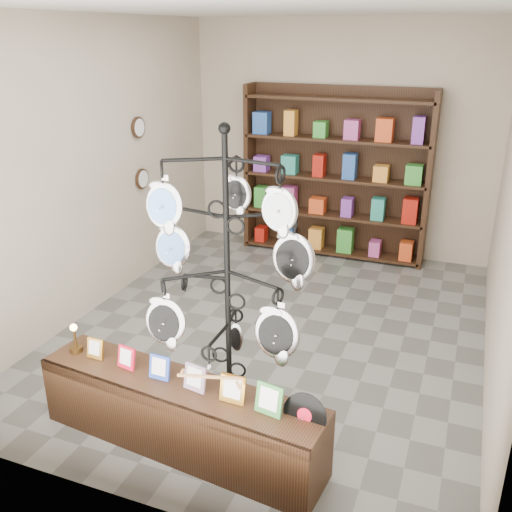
% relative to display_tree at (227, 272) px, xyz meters
% --- Properties ---
extents(ground, '(5.00, 5.00, 0.00)m').
position_rel_display_tree_xyz_m(ground, '(-0.24, 1.69, -1.34)').
color(ground, slate).
rests_on(ground, ground).
extents(room_envelope, '(5.00, 5.00, 5.00)m').
position_rel_display_tree_xyz_m(room_envelope, '(-0.24, 1.69, 0.51)').
color(room_envelope, '#C3B29D').
rests_on(room_envelope, ground).
extents(display_tree, '(1.19, 1.13, 2.32)m').
position_rel_display_tree_xyz_m(display_tree, '(0.00, 0.00, 0.00)').
color(display_tree, black).
rests_on(display_tree, ground).
extents(front_shelf, '(2.21, 0.68, 0.77)m').
position_rel_display_tree_xyz_m(front_shelf, '(-0.29, -0.23, -1.07)').
color(front_shelf, black).
rests_on(front_shelf, ground).
extents(back_shelving, '(2.42, 0.36, 2.20)m').
position_rel_display_tree_xyz_m(back_shelving, '(-0.24, 3.99, -0.31)').
color(back_shelving, black).
rests_on(back_shelving, ground).
extents(wall_clocks, '(0.03, 0.24, 0.84)m').
position_rel_display_tree_xyz_m(wall_clocks, '(-2.21, 2.49, 0.16)').
color(wall_clocks, black).
rests_on(wall_clocks, ground).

